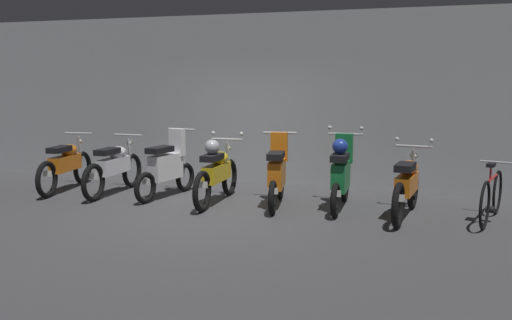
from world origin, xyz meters
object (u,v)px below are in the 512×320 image
(motorbike_slot_0, at_px, (66,164))
(motorbike_slot_2, at_px, (167,167))
(motorbike_slot_4, at_px, (277,174))
(motorbike_slot_1, at_px, (114,167))
(motorbike_slot_3, at_px, (217,172))
(bicycle, at_px, (491,197))
(motorbike_slot_5, at_px, (341,174))
(motorbike_slot_6, at_px, (407,185))

(motorbike_slot_0, relative_size, motorbike_slot_2, 1.16)
(motorbike_slot_4, bearing_deg, motorbike_slot_1, 179.24)
(motorbike_slot_3, xyz_separation_m, bicycle, (4.23, 0.07, -0.17))
(motorbike_slot_2, xyz_separation_m, motorbike_slot_5, (3.04, -0.01, 0.04))
(motorbike_slot_0, height_order, motorbike_slot_5, motorbike_slot_5)
(motorbike_slot_1, distance_m, motorbike_slot_4, 3.04)
(motorbike_slot_3, relative_size, motorbike_slot_6, 1.00)
(motorbike_slot_6, bearing_deg, motorbike_slot_3, 178.90)
(motorbike_slot_2, height_order, bicycle, motorbike_slot_2)
(motorbike_slot_3, xyz_separation_m, motorbike_slot_6, (3.05, -0.06, -0.04))
(motorbike_slot_3, bearing_deg, motorbike_slot_2, 168.88)
(bicycle, bearing_deg, motorbike_slot_5, 176.76)
(motorbike_slot_0, relative_size, motorbike_slot_3, 1.00)
(motorbike_slot_2, height_order, motorbike_slot_5, motorbike_slot_5)
(motorbike_slot_1, xyz_separation_m, motorbike_slot_3, (2.03, -0.14, 0.04))
(motorbike_slot_5, bearing_deg, motorbike_slot_4, -174.68)
(motorbike_slot_2, relative_size, motorbike_slot_4, 1.00)
(motorbike_slot_6, bearing_deg, motorbike_slot_4, 175.62)
(motorbike_slot_1, distance_m, motorbike_slot_5, 4.07)
(motorbike_slot_6, bearing_deg, motorbike_slot_5, 166.14)
(motorbike_slot_6, height_order, bicycle, motorbike_slot_6)
(motorbike_slot_4, bearing_deg, motorbike_slot_5, 5.32)
(motorbike_slot_2, relative_size, motorbike_slot_3, 0.86)
(motorbike_slot_2, relative_size, motorbike_slot_6, 0.86)
(motorbike_slot_5, relative_size, bicycle, 1.00)
(motorbike_slot_0, height_order, motorbike_slot_2, motorbike_slot_2)
(motorbike_slot_5, height_order, bicycle, motorbike_slot_5)
(motorbike_slot_3, distance_m, motorbike_slot_6, 3.05)
(motorbike_slot_1, height_order, motorbike_slot_5, motorbike_slot_5)
(motorbike_slot_1, bearing_deg, motorbike_slot_0, -179.91)
(motorbike_slot_2, distance_m, motorbike_slot_4, 2.02)
(motorbike_slot_1, relative_size, motorbike_slot_4, 1.17)
(motorbike_slot_0, xyz_separation_m, motorbike_slot_1, (1.02, 0.00, 0.00))
(motorbike_slot_0, bearing_deg, motorbike_slot_5, 0.63)
(motorbike_slot_0, height_order, motorbike_slot_1, same)
(motorbike_slot_0, relative_size, motorbike_slot_6, 1.00)
(motorbike_slot_3, bearing_deg, motorbike_slot_4, 5.55)
(motorbike_slot_4, xyz_separation_m, bicycle, (3.22, -0.03, -0.16))
(motorbike_slot_6, bearing_deg, motorbike_slot_0, 178.17)
(motorbike_slot_0, distance_m, motorbike_slot_1, 1.02)
(motorbike_slot_5, bearing_deg, motorbike_slot_2, 179.90)
(motorbike_slot_0, relative_size, motorbike_slot_4, 1.16)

